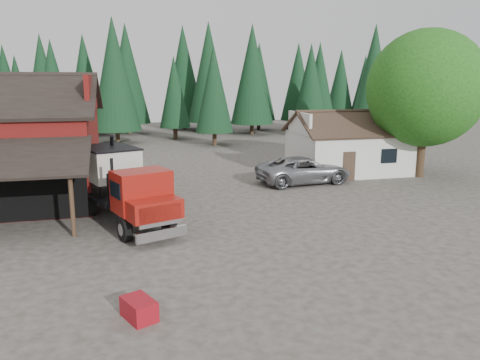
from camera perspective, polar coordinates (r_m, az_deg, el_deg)
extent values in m
plane|color=#403B32|center=(20.06, -3.87, -7.52)|extent=(120.00, 120.00, 0.00)
cube|color=maroon|center=(28.70, -17.70, 10.05)|extent=(0.25, 7.00, 2.00)
cylinder|color=#382619|center=(21.53, -19.79, -2.95)|extent=(0.20, 0.20, 2.80)
cube|color=silver|center=(35.93, 13.16, 3.36)|extent=(8.00, 6.00, 3.00)
cube|color=#38281E|center=(34.35, 14.47, 6.70)|extent=(8.60, 3.42, 1.80)
cube|color=#38281E|center=(37.01, 12.27, 7.16)|extent=(8.60, 3.42, 1.80)
cube|color=silver|center=(34.04, 7.28, 6.93)|extent=(0.20, 4.20, 1.50)
cube|color=silver|center=(37.66, 18.80, 6.87)|extent=(0.20, 4.20, 1.50)
cube|color=#38281E|center=(32.68, 13.15, 1.64)|extent=(0.90, 0.06, 2.00)
cube|color=black|center=(34.04, 17.71, 2.81)|extent=(1.20, 0.06, 1.00)
cylinder|color=#382619|center=(35.42, 21.16, 2.91)|extent=(0.60, 0.60, 3.20)
sphere|color=#1A4F12|center=(35.06, 21.73, 10.35)|extent=(8.00, 8.00, 8.00)
sphere|color=#1A4F12|center=(35.09, 19.20, 8.57)|extent=(4.40, 4.40, 4.40)
sphere|color=#1A4F12|center=(35.03, 23.72, 8.72)|extent=(4.80, 4.80, 4.80)
cylinder|color=#382619|center=(49.85, -3.12, 5.18)|extent=(0.44, 0.44, 1.60)
cone|color=black|center=(49.51, -3.19, 11.05)|extent=(3.96, 3.96, 9.00)
cylinder|color=#382619|center=(51.60, 15.56, 4.99)|extent=(0.44, 0.44, 1.60)
cone|color=black|center=(51.27, 15.94, 11.77)|extent=(4.84, 4.84, 11.00)
cylinder|color=#382619|center=(52.97, -14.68, 5.20)|extent=(0.44, 0.44, 1.60)
cone|color=black|center=(52.65, -15.07, 12.35)|extent=(5.28, 5.28, 12.00)
cylinder|color=black|center=(20.49, -13.90, -5.85)|extent=(0.69, 1.12, 1.07)
cylinder|color=black|center=(21.24, -8.73, -4.99)|extent=(0.69, 1.12, 1.07)
cylinder|color=black|center=(24.77, -17.72, -2.98)|extent=(0.69, 1.12, 1.07)
cylinder|color=black|center=(25.39, -13.31, -2.37)|extent=(0.69, 1.12, 1.07)
cylinder|color=black|center=(26.04, -18.59, -2.32)|extent=(0.69, 1.12, 1.07)
cylinder|color=black|center=(26.63, -14.37, -1.76)|extent=(0.69, 1.12, 1.07)
cube|color=black|center=(23.54, -14.30, -2.57)|extent=(3.92, 8.21, 0.39)
cube|color=silver|center=(19.53, -9.51, -6.55)|extent=(2.16, 0.94, 0.44)
cube|color=silver|center=(19.38, -9.71, -4.29)|extent=(1.76, 0.74, 0.87)
cube|color=maroon|center=(19.86, -10.43, -3.48)|extent=(2.49, 1.95, 0.83)
cube|color=maroon|center=(20.86, -11.90, -1.28)|extent=(2.76, 2.36, 1.80)
cube|color=black|center=(20.09, -11.08, -0.90)|extent=(1.94, 0.79, 0.87)
cylinder|color=black|center=(21.22, -15.29, 0.25)|extent=(0.18, 0.18, 1.75)
cube|color=black|center=(21.75, -12.88, -0.92)|extent=(2.27, 0.94, 1.56)
cube|color=black|center=(24.73, -15.42, -1.31)|extent=(4.29, 6.15, 0.16)
cube|color=beige|center=(24.45, -15.61, 1.97)|extent=(3.22, 3.79, 1.56)
cone|color=beige|center=(24.63, -15.48, -0.25)|extent=(2.75, 2.75, 0.68)
cube|color=black|center=(24.33, -15.71, 3.82)|extent=(3.34, 3.91, 0.08)
cylinder|color=black|center=(25.92, -15.36, 2.32)|extent=(0.38, 2.16, 2.97)
cube|color=maroon|center=(26.68, -18.28, 0.07)|extent=(0.82, 0.93, 0.44)
cylinder|color=silver|center=(22.13, -9.73, -3.55)|extent=(0.85, 1.10, 0.54)
imported|color=#93959A|center=(31.39, 7.82, 1.21)|extent=(6.61, 3.55, 1.76)
cube|color=maroon|center=(14.16, -12.21, -15.11)|extent=(1.10, 1.29, 0.60)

